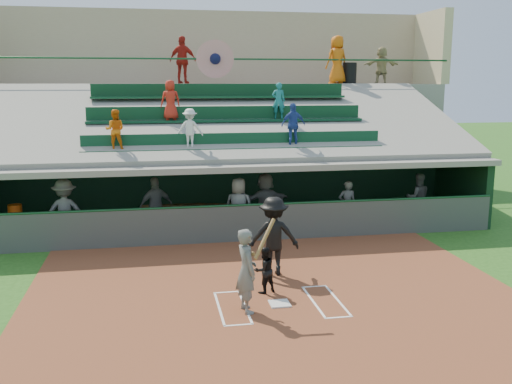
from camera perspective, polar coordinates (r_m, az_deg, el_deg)
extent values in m
plane|color=#235317|center=(12.46, 2.37, -11.23)|extent=(100.00, 100.00, 0.00)
cube|color=brown|center=(12.91, 1.88, -10.37)|extent=(11.00, 9.00, 0.02)
cube|color=silver|center=(12.45, 2.37, -11.08)|extent=(0.43, 0.43, 0.03)
cube|color=white|center=(12.32, -1.10, -11.37)|extent=(0.05, 1.80, 0.01)
cube|color=white|center=(12.63, 5.75, -10.86)|extent=(0.05, 1.80, 0.01)
cube|color=silver|center=(12.25, -3.69, -11.53)|extent=(0.05, 1.80, 0.01)
cube|color=white|center=(12.79, 8.17, -10.64)|extent=(0.05, 1.80, 0.01)
cube|color=white|center=(13.12, -2.94, -9.97)|extent=(0.60, 0.05, 0.01)
cube|color=white|center=(13.51, 5.83, -9.38)|extent=(0.60, 0.05, 0.01)
cube|color=white|center=(11.47, -1.76, -13.15)|extent=(0.60, 0.05, 0.01)
cube|color=white|center=(11.91, 8.27, -12.30)|extent=(0.60, 0.05, 0.01)
cube|color=gray|center=(18.78, -2.13, -3.49)|extent=(16.00, 3.50, 0.04)
cube|color=gray|center=(25.00, -4.38, 5.42)|extent=(20.00, 3.00, 4.60)
cube|color=#464A46|center=(16.97, -1.31, -3.21)|extent=(16.00, 0.06, 1.10)
cylinder|color=#164523|center=(16.84, -1.31, -1.33)|extent=(16.00, 0.08, 0.08)
cube|color=black|center=(20.24, -2.86, 0.70)|extent=(16.00, 0.25, 2.20)
cube|color=black|center=(21.18, 19.80, 0.51)|extent=(0.25, 3.50, 2.20)
cube|color=gray|center=(18.36, -2.18, 3.12)|extent=(16.40, 3.90, 0.18)
cube|color=gray|center=(21.95, -3.46, 1.63)|extent=(16.40, 3.50, 2.30)
cube|color=gray|center=(23.42, -3.97, 5.05)|extent=(16.40, 0.30, 4.60)
cube|color=gray|center=(20.06, -2.96, 7.37)|extent=(16.40, 6.51, 2.37)
cube|color=#0D3B20|center=(17.76, -1.94, 4.32)|extent=(9.40, 0.42, 0.08)
cube|color=#0C3721|center=(17.93, -2.04, 5.21)|extent=(9.40, 0.06, 0.45)
cube|color=#0B331E|center=(19.57, -2.77, 7.13)|extent=(9.40, 0.42, 0.08)
cube|color=#0C351C|center=(19.75, -2.86, 7.92)|extent=(9.40, 0.06, 0.45)
cube|color=#0D3A1F|center=(21.41, -3.47, 9.46)|extent=(9.40, 0.42, 0.08)
cube|color=#0B3219|center=(21.61, -3.54, 10.17)|extent=(9.40, 0.06, 0.45)
imported|color=#D7650C|center=(17.65, -13.92, 6.06)|extent=(0.63, 0.51, 1.21)
imported|color=silver|center=(17.65, -6.61, 6.32)|extent=(0.87, 0.63, 1.22)
imported|color=#244092|center=(18.14, 3.75, 6.73)|extent=(0.84, 0.45, 1.36)
imported|color=#B22214|center=(19.47, -8.55, 9.08)|extent=(0.71, 0.52, 1.33)
imported|color=#196D71|center=(19.94, 2.27, 9.11)|extent=(0.50, 0.38, 1.24)
cylinder|color=#143F20|center=(23.41, -4.11, 13.13)|extent=(20.00, 0.07, 0.07)
cylinder|color=red|center=(23.39, -4.11, 13.14)|extent=(1.50, 0.06, 1.50)
sphere|color=#0D1034|center=(23.36, -4.10, 13.14)|extent=(0.44, 0.44, 0.44)
cube|color=tan|center=(26.42, -4.86, 14.18)|extent=(20.00, 0.40, 3.20)
cube|color=tan|center=(27.79, 17.09, 13.59)|extent=(0.40, 3.00, 3.20)
imported|color=#535651|center=(11.80, -0.96, -7.86)|extent=(0.53, 0.71, 1.76)
cylinder|color=olive|center=(11.51, 0.87, -4.70)|extent=(0.56, 0.54, 0.75)
sphere|color=brown|center=(11.71, -0.34, -6.20)|extent=(0.10, 0.10, 0.10)
imported|color=black|center=(12.92, 0.82, -7.80)|extent=(0.63, 0.57, 1.06)
imported|color=black|center=(14.00, 1.76, -4.41)|extent=(1.33, 0.85, 1.95)
cube|color=brown|center=(19.80, -2.41, -1.96)|extent=(15.65, 4.23, 0.48)
cube|color=silver|center=(18.27, -22.66, -3.52)|extent=(0.95, 0.80, 0.72)
cylinder|color=#C9480B|center=(18.20, -22.95, -1.79)|extent=(0.40, 0.40, 0.40)
imported|color=#51544F|center=(17.56, -18.55, -1.84)|extent=(1.25, 0.75, 1.89)
imported|color=#585A55|center=(17.79, -9.96, -1.41)|extent=(1.14, 0.75, 1.81)
imported|color=#5E615B|center=(17.42, -1.74, -1.51)|extent=(1.03, 0.85, 1.81)
imported|color=#595C57|center=(18.11, 0.93, -0.97)|extent=(1.79, 0.93, 1.84)
imported|color=#565853|center=(18.59, 9.10, -1.25)|extent=(0.61, 0.44, 1.55)
imported|color=#51534F|center=(19.98, 15.88, -0.54)|extent=(0.90, 0.76, 1.65)
cylinder|color=black|center=(24.98, 9.32, 11.62)|extent=(0.60, 0.60, 0.90)
imported|color=#A01A12|center=(24.22, -7.34, 12.94)|extent=(1.23, 0.91, 1.95)
imported|color=#C6590B|center=(24.67, 8.10, 12.95)|extent=(1.12, 0.89, 2.00)
imported|color=tan|center=(25.96, 12.43, 12.26)|extent=(1.55, 0.80, 1.60)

